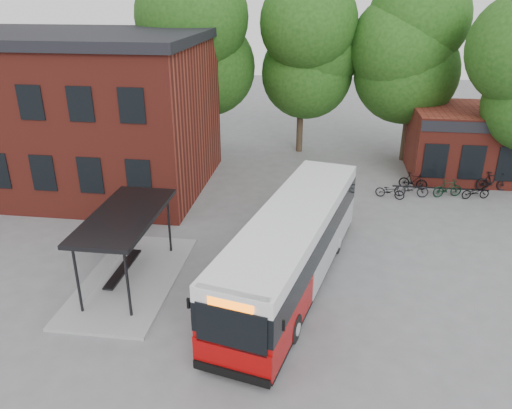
# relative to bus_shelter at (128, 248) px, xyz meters

# --- Properties ---
(ground) EXTENTS (100.00, 100.00, 0.00)m
(ground) POSITION_rel_bus_shelter_xyz_m (4.50, 1.00, -1.45)
(ground) COLOR slate
(station_building) EXTENTS (18.40, 10.40, 8.50)m
(station_building) POSITION_rel_bus_shelter_xyz_m (-8.50, 10.00, 2.80)
(station_building) COLOR maroon
(station_building) RESTS_ON ground
(bus_shelter) EXTENTS (3.60, 7.00, 2.90)m
(bus_shelter) POSITION_rel_bus_shelter_xyz_m (0.00, 0.00, 0.00)
(bus_shelter) COLOR black
(bus_shelter) RESTS_ON ground
(bike_rail) EXTENTS (5.20, 0.10, 0.38)m
(bike_rail) POSITION_rel_bus_shelter_xyz_m (13.78, 11.00, -1.26)
(bike_rail) COLOR black
(bike_rail) RESTS_ON ground
(tree_0) EXTENTS (7.92, 7.92, 11.00)m
(tree_0) POSITION_rel_bus_shelter_xyz_m (-1.50, 17.00, 4.05)
(tree_0) COLOR #1C4612
(tree_0) RESTS_ON ground
(tree_1) EXTENTS (7.92, 7.92, 10.40)m
(tree_1) POSITION_rel_bus_shelter_xyz_m (5.50, 18.00, 3.75)
(tree_1) COLOR #1C4612
(tree_1) RESTS_ON ground
(tree_2) EXTENTS (7.92, 7.92, 11.00)m
(tree_2) POSITION_rel_bus_shelter_xyz_m (12.50, 17.00, 4.05)
(tree_2) COLOR #1C4612
(tree_2) RESTS_ON ground
(city_bus) EXTENTS (5.14, 12.20, 3.03)m
(city_bus) POSITION_rel_bus_shelter_xyz_m (6.25, 0.79, 0.07)
(city_bus) COLOR #9E0707
(city_bus) RESTS_ON ground
(bicycle_0) EXTENTS (1.68, 1.03, 0.83)m
(bicycle_0) POSITION_rel_bus_shelter_xyz_m (10.93, 10.01, -1.03)
(bicycle_0) COLOR black
(bicycle_0) RESTS_ON ground
(bicycle_1) EXTENTS (1.65, 0.84, 0.96)m
(bicycle_1) POSITION_rel_bus_shelter_xyz_m (12.38, 11.64, -0.97)
(bicycle_1) COLOR black
(bicycle_1) RESTS_ON ground
(bicycle_2) EXTENTS (1.84, 0.66, 0.96)m
(bicycle_2) POSITION_rel_bus_shelter_xyz_m (12.12, 10.37, -0.97)
(bicycle_2) COLOR black
(bicycle_2) RESTS_ON ground
(bicycle_5) EXTENTS (1.76, 0.98, 1.02)m
(bicycle_5) POSITION_rel_bus_shelter_xyz_m (14.06, 10.62, -0.94)
(bicycle_5) COLOR black
(bicycle_5) RESTS_ON ground
(bicycle_6) EXTENTS (1.61, 0.86, 0.80)m
(bicycle_6) POSITION_rel_bus_shelter_xyz_m (15.54, 10.57, -1.05)
(bicycle_6) COLOR black
(bicycle_6) RESTS_ON ground
(bicycle_7) EXTENTS (1.88, 0.66, 1.11)m
(bicycle_7) POSITION_rel_bus_shelter_xyz_m (16.82, 11.96, -0.89)
(bicycle_7) COLOR black
(bicycle_7) RESTS_ON ground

